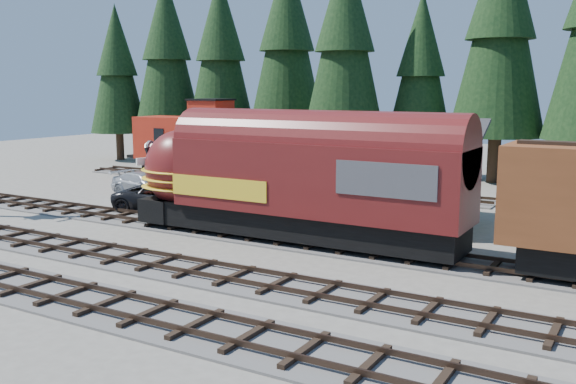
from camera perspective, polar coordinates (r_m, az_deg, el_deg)
The scene contains 11 objects.
ground at distance 25.72m, azimuth -4.37°, elevation -6.23°, with size 120.00×120.00×0.00m, color #6B665B.
track_siding at distance 25.60m, azimuth 20.01°, elevation -6.72°, with size 68.00×3.20×0.33m.
track_main_south at distance 19.99m, azimuth 16.77°, elevation -11.04°, with size 68.00×3.20×0.33m.
track_main_north at distance 15.96m, azimuth 12.74°, elevation -16.19°, with size 68.00×3.20×0.33m.
track_spur at distance 45.83m, azimuth -1.81°, elevation 0.73°, with size 32.00×3.20×0.33m.
depot at distance 34.16m, azimuth 5.67°, elevation 2.67°, with size 12.80×7.00×5.30m.
conifer_backdrop at distance 45.24m, azimuth 21.53°, elevation 12.79°, with size 80.91×23.22×16.88m.
locomotive at distance 28.68m, azimuth -0.54°, elevation 0.74°, with size 16.49×3.28×4.48m.
caboose at distance 48.93m, azimuth -7.76°, elevation 4.37°, with size 10.77×3.12×5.60m.
pickup_truck_a at distance 36.43m, azimuth -10.92°, elevation -0.50°, with size 2.60×5.64×1.57m, color black.
pickup_truck_b at distance 41.69m, azimuth -12.50°, elevation 0.64°, with size 2.16×5.31×1.54m, color #B3B6BB.
Camera 1 is at (14.20, -20.32, 6.86)m, focal length 40.00 mm.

